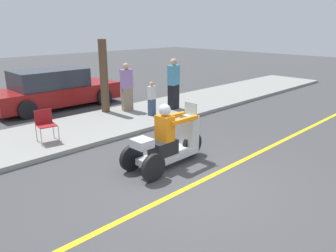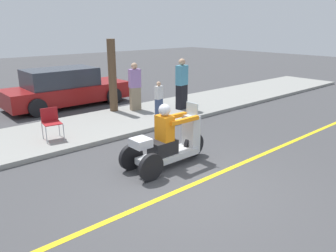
{
  "view_description": "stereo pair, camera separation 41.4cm",
  "coord_description": "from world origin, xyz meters",
  "px_view_note": "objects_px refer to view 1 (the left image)",
  "views": [
    {
      "loc": [
        -4.4,
        -3.82,
        3.03
      ],
      "look_at": [
        0.35,
        1.04,
        0.93
      ],
      "focal_mm": 35.0,
      "sensor_mm": 36.0,
      "label": 1
    },
    {
      "loc": [
        -4.1,
        -4.1,
        3.03
      ],
      "look_at": [
        0.35,
        1.04,
        0.93
      ],
      "focal_mm": 35.0,
      "sensor_mm": 36.0,
      "label": 2
    }
  ],
  "objects_px": {
    "spectator_by_tree": "(174,85)",
    "parked_car_lot_center": "(55,90)",
    "motorcycle_trike": "(168,144)",
    "spectator_end_of_line": "(127,88)",
    "tree_trunk": "(104,76)",
    "spectator_mid_group": "(152,99)",
    "folding_chair_set_back": "(45,122)"
  },
  "relations": [
    {
      "from": "spectator_end_of_line",
      "to": "tree_trunk",
      "type": "bearing_deg",
      "value": 147.43
    },
    {
      "from": "motorcycle_trike",
      "to": "spectator_end_of_line",
      "type": "bearing_deg",
      "value": 63.47
    },
    {
      "from": "spectator_mid_group",
      "to": "parked_car_lot_center",
      "type": "height_order",
      "value": "parked_car_lot_center"
    },
    {
      "from": "spectator_end_of_line",
      "to": "tree_trunk",
      "type": "distance_m",
      "value": 0.88
    },
    {
      "from": "spectator_mid_group",
      "to": "motorcycle_trike",
      "type": "bearing_deg",
      "value": -126.26
    },
    {
      "from": "motorcycle_trike",
      "to": "folding_chair_set_back",
      "type": "height_order",
      "value": "motorcycle_trike"
    },
    {
      "from": "motorcycle_trike",
      "to": "spectator_end_of_line",
      "type": "xyz_separation_m",
      "value": [
        2.11,
        4.22,
        0.41
      ]
    },
    {
      "from": "spectator_mid_group",
      "to": "folding_chair_set_back",
      "type": "relative_size",
      "value": 1.38
    },
    {
      "from": "motorcycle_trike",
      "to": "spectator_end_of_line",
      "type": "distance_m",
      "value": 4.74
    },
    {
      "from": "spectator_mid_group",
      "to": "tree_trunk",
      "type": "relative_size",
      "value": 0.46
    },
    {
      "from": "motorcycle_trike",
      "to": "spectator_end_of_line",
      "type": "relative_size",
      "value": 1.29
    },
    {
      "from": "spectator_mid_group",
      "to": "folding_chair_set_back",
      "type": "xyz_separation_m",
      "value": [
        -3.68,
        0.0,
        -0.04
      ]
    },
    {
      "from": "spectator_by_tree",
      "to": "parked_car_lot_center",
      "type": "bearing_deg",
      "value": 127.24
    },
    {
      "from": "spectator_mid_group",
      "to": "spectator_end_of_line",
      "type": "distance_m",
      "value": 1.13
    },
    {
      "from": "spectator_mid_group",
      "to": "tree_trunk",
      "type": "height_order",
      "value": "tree_trunk"
    },
    {
      "from": "folding_chair_set_back",
      "to": "spectator_end_of_line",
      "type": "bearing_deg",
      "value": 17.3
    },
    {
      "from": "motorcycle_trike",
      "to": "folding_chair_set_back",
      "type": "xyz_separation_m",
      "value": [
        -1.38,
        3.14,
        0.11
      ]
    },
    {
      "from": "spectator_end_of_line",
      "to": "tree_trunk",
      "type": "relative_size",
      "value": 0.68
    },
    {
      "from": "parked_car_lot_center",
      "to": "tree_trunk",
      "type": "distance_m",
      "value": 2.46
    },
    {
      "from": "spectator_by_tree",
      "to": "tree_trunk",
      "type": "bearing_deg",
      "value": 145.51
    },
    {
      "from": "motorcycle_trike",
      "to": "parked_car_lot_center",
      "type": "relative_size",
      "value": 0.46
    },
    {
      "from": "parked_car_lot_center",
      "to": "spectator_mid_group",
      "type": "bearing_deg",
      "value": -67.0
    },
    {
      "from": "motorcycle_trike",
      "to": "parked_car_lot_center",
      "type": "bearing_deg",
      "value": 84.1
    },
    {
      "from": "spectator_by_tree",
      "to": "folding_chair_set_back",
      "type": "height_order",
      "value": "spectator_by_tree"
    },
    {
      "from": "spectator_mid_group",
      "to": "spectator_by_tree",
      "type": "bearing_deg",
      "value": 6.24
    },
    {
      "from": "motorcycle_trike",
      "to": "spectator_mid_group",
      "type": "relative_size",
      "value": 1.9
    },
    {
      "from": "motorcycle_trike",
      "to": "folding_chair_set_back",
      "type": "distance_m",
      "value": 3.43
    },
    {
      "from": "tree_trunk",
      "to": "folding_chair_set_back",
      "type": "bearing_deg",
      "value": -152.25
    },
    {
      "from": "spectator_by_tree",
      "to": "parked_car_lot_center",
      "type": "relative_size",
      "value": 0.38
    },
    {
      "from": "spectator_mid_group",
      "to": "folding_chair_set_back",
      "type": "distance_m",
      "value": 3.68
    },
    {
      "from": "spectator_by_tree",
      "to": "parked_car_lot_center",
      "type": "xyz_separation_m",
      "value": [
        -2.75,
        3.62,
        -0.29
      ]
    },
    {
      "from": "spectator_mid_group",
      "to": "spectator_end_of_line",
      "type": "bearing_deg",
      "value": 100.03
    }
  ]
}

